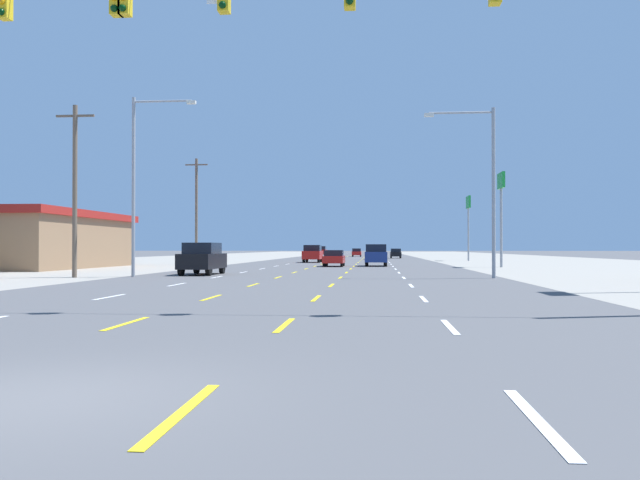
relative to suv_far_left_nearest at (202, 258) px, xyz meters
name	(u,v)px	position (x,y,z in m)	size (l,w,h in m)	color
ground_plane	(342,263)	(7.02, 32.96, -1.03)	(572.00, 572.00, 0.00)	#4C4C4F
lot_apron_left	(126,262)	(-17.73, 32.96, -1.02)	(28.00, 440.00, 0.01)	gray
lot_apron_right	(571,263)	(31.77, 32.96, -1.02)	(28.00, 440.00, 0.01)	gray
lane_markings	(354,258)	(7.02, 71.46, -1.02)	(10.64, 227.60, 0.01)	white
signal_span_wire	(231,82)	(6.84, -22.70, 5.10)	(25.52, 0.53, 9.95)	brown
suv_far_left_nearest	(202,258)	(0.00, 0.00, 0.00)	(1.98, 4.90, 1.98)	black
sedan_center_turn_near	(334,258)	(7.01, 18.57, -0.27)	(1.80, 4.50, 1.46)	red
suv_inner_right_mid	(376,255)	(10.76, 19.97, 0.00)	(1.98, 4.90, 1.98)	navy
suv_inner_left_midfar	(313,253)	(3.58, 34.47, 0.00)	(1.98, 4.90, 1.98)	red
sedan_inner_right_far	(374,254)	(10.44, 54.91, -0.27)	(1.80, 4.50, 1.46)	navy
hatchback_far_right_farther	(396,253)	(13.91, 65.42, -0.24)	(1.72, 3.90, 1.54)	black
hatchback_center_turn_farthest	(357,252)	(7.18, 83.47, -0.24)	(1.72, 3.90, 1.54)	red
suv_far_left_distant_a	(321,251)	(0.23, 86.29, 0.00)	(1.98, 4.90, 1.98)	red
storefront_left_row_1	(15,239)	(-19.21, 12.28, 1.33)	(14.31, 18.54, 4.68)	#8C6B4C
pole_sign_right_row_1	(501,195)	(21.40, 17.05, 5.17)	(0.24, 2.39, 8.07)	gray
pole_sign_right_row_2	(468,210)	(22.58, 45.48, 5.50)	(0.24, 2.78, 8.29)	gray
streetlight_left_row_0	(139,174)	(-2.79, -3.41, 4.86)	(3.74, 0.26, 10.32)	gray
streetlight_right_row_0	(486,179)	(16.78, -3.41, 4.39)	(3.86, 0.26, 9.36)	gray
utility_pole_left_row_0	(75,188)	(-6.07, -4.58, 4.00)	(2.20, 0.26, 9.66)	brown
utility_pole_left_row_1	(196,210)	(-6.63, 22.53, 4.34)	(2.20, 0.26, 10.34)	brown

